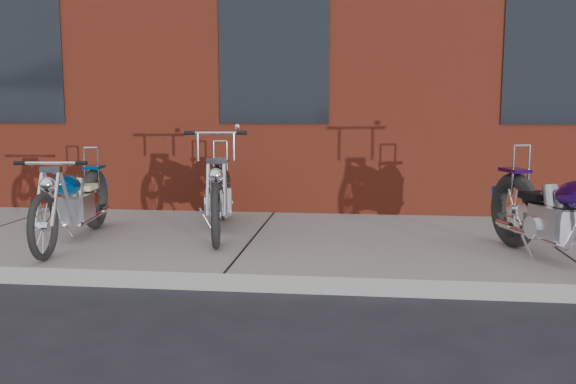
# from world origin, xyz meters

# --- Properties ---
(ground) EXTENTS (120.00, 120.00, 0.00)m
(ground) POSITION_xyz_m (0.00, 0.00, 0.00)
(ground) COLOR black
(ground) RESTS_ON ground
(sidewalk) EXTENTS (22.00, 3.00, 0.15)m
(sidewalk) POSITION_xyz_m (0.00, 1.50, 0.07)
(sidewalk) COLOR gray
(sidewalk) RESTS_ON ground
(chopper_purple) EXTENTS (0.84, 2.22, 1.29)m
(chopper_purple) POSITION_xyz_m (2.81, 0.58, 0.56)
(chopper_purple) COLOR black
(chopper_purple) RESTS_ON sidewalk
(chopper_blue) EXTENTS (0.51, 2.11, 0.92)m
(chopper_blue) POSITION_xyz_m (-1.77, 1.04, 0.53)
(chopper_blue) COLOR black
(chopper_blue) RESTS_ON sidewalk
(chopper_third) EXTENTS (0.65, 2.19, 1.12)m
(chopper_third) POSITION_xyz_m (-0.43, 1.71, 0.55)
(chopper_third) COLOR black
(chopper_third) RESTS_ON sidewalk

